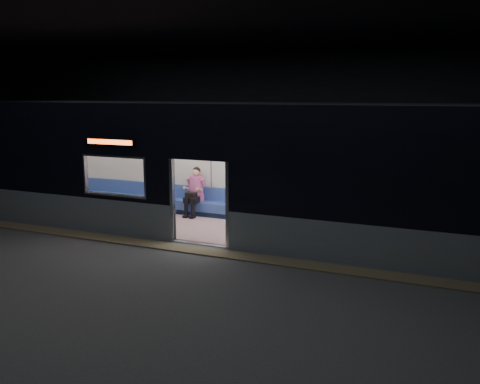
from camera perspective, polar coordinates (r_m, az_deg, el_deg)
The scene contains 7 objects.
station_floor at distance 11.47m, azimuth -6.92°, elevation -7.30°, with size 24.00×14.00×0.01m, color #47494C.
station_envelope at distance 10.88m, azimuth -7.37°, elevation 11.35°, with size 24.00×14.00×5.00m.
tactile_strip at distance 11.92m, azimuth -5.60°, elevation -6.46°, with size 22.80×0.50×0.03m, color #8C7F59.
metro_car at distance 13.26m, azimuth -1.65°, elevation 3.50°, with size 18.00×3.04×3.35m.
passenger at distance 14.94m, azimuth -5.04°, elevation 0.34°, with size 0.42×0.72×1.42m.
handbag at distance 14.77m, azimuth -5.51°, elevation -0.31°, with size 0.28×0.24×0.14m, color black.
transit_map at distance 13.71m, azimuth 11.23°, elevation 1.86°, with size 0.91×0.03×0.59m, color white.
Camera 1 is at (5.46, -9.42, 3.60)m, focal length 38.00 mm.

